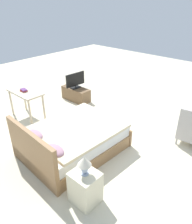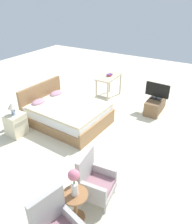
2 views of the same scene
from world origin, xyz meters
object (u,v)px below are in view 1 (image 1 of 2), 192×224
nightstand (85,187)px  tv_stand (76,94)px  bed (72,140)px  table_lamp (84,163)px  vanity_desk (26,96)px  armchair_by_window_right (191,130)px  tv_flatscreen (75,80)px  book_stack (24,90)px

nightstand → tv_stand: 4.00m
nightstand → bed: bearing=-33.4°
table_lamp → vanity_desk: (3.17, -0.95, -0.14)m
armchair_by_window_right → table_lamp: (0.66, 2.71, 0.43)m
vanity_desk → table_lamp: bearing=163.3°
bed → table_lamp: bearing=146.5°
bed → armchair_by_window_right: bed is taller
tv_flatscreen → vanity_desk: tv_flatscreen is taller
bed → book_stack: bed is taller
book_stack → tv_flatscreen: bearing=-96.3°
bed → table_lamp: (-1.11, 0.73, 0.50)m
book_stack → tv_stand: bearing=-96.4°
tv_stand → tv_flatscreen: size_ratio=1.36×
tv_flatscreen → vanity_desk: (0.15, 1.68, -0.01)m
bed → vanity_desk: (2.06, -0.22, 0.36)m
tv_flatscreen → book_stack: (0.19, 1.69, 0.14)m
nightstand → tv_stand: bearing=-41.1°
tv_flatscreen → tv_stand: bearing=176.1°
bed → tv_stand: bearing=-44.9°
bed → armchair_by_window_right: (-1.77, -1.98, 0.08)m
nightstand → table_lamp: table_lamp is taller
nightstand → book_stack: size_ratio=2.71×
armchair_by_window_right → tv_flatscreen: size_ratio=1.30×
vanity_desk → tv_stand: bearing=-95.1°
bed → book_stack: bearing=-5.7°
bed → tv_flatscreen: (1.91, -1.90, 0.37)m
bed → nightstand: bed is taller
tv_stand → bed: bearing=135.1°
tv_flatscreen → book_stack: bearing=83.7°
tv_stand → vanity_desk: 1.74m
table_lamp → tv_flatscreen: (3.02, -2.63, -0.13)m
tv_stand → tv_flatscreen: bearing=-3.9°
bed → tv_stand: (1.90, -1.90, -0.09)m
armchair_by_window_right → book_stack: armchair_by_window_right is taller
table_lamp → vanity_desk: bearing=-16.7°
armchair_by_window_right → tv_flatscreen: 3.69m
bed → nightstand: size_ratio=3.65×
bed → tv_flatscreen: 2.71m
nightstand → vanity_desk: size_ratio=0.56×
armchair_by_window_right → tv_stand: 3.68m
armchair_by_window_right → nightstand: bearing=76.4°
bed → nightstand: 1.33m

